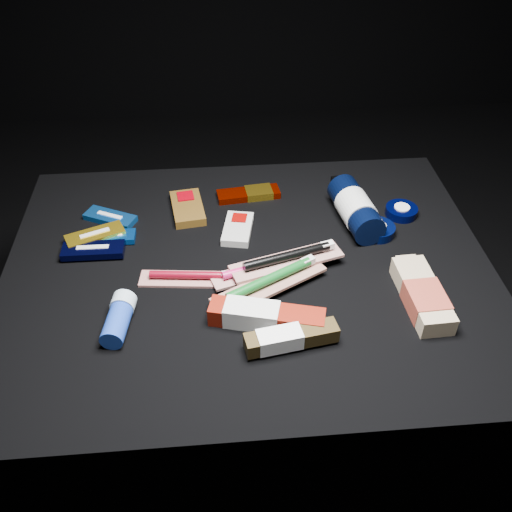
{
  "coord_description": "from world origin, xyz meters",
  "views": [
    {
      "loc": [
        -0.06,
        -0.86,
        1.15
      ],
      "look_at": [
        0.01,
        0.01,
        0.42
      ],
      "focal_mm": 40.0,
      "sensor_mm": 36.0,
      "label": 1
    }
  ],
  "objects": [
    {
      "name": "power_bar",
      "position": [
        0.03,
        0.25,
        0.41
      ],
      "size": [
        0.15,
        0.06,
        0.02
      ],
      "rotation": [
        0.0,
        0.0,
        0.11
      ],
      "color": "#700C00",
      "rests_on": "cloth_table"
    },
    {
      "name": "cream_tin_lower",
      "position": [
        0.28,
        0.09,
        0.41
      ],
      "size": [
        0.08,
        0.08,
        0.02
      ],
      "rotation": [
        0.0,
        0.0,
        -0.06
      ],
      "color": "black",
      "rests_on": "cloth_table"
    },
    {
      "name": "toothbrush_pack_2",
      "position": [
        0.04,
        -0.07,
        0.42
      ],
      "size": [
        0.23,
        0.16,
        0.03
      ],
      "rotation": [
        0.0,
        0.0,
        0.5
      ],
      "color": "#A9A39E",
      "rests_on": "cloth_table"
    },
    {
      "name": "toothpaste_carton_green",
      "position": [
        0.05,
        -0.21,
        0.42
      ],
      "size": [
        0.17,
        0.06,
        0.03
      ],
      "rotation": [
        0.0,
        0.0,
        0.16
      ],
      "color": "#382A11",
      "rests_on": "cloth_table"
    },
    {
      "name": "bodywash_bottle",
      "position": [
        0.31,
        -0.13,
        0.42
      ],
      "size": [
        0.07,
        0.19,
        0.04
      ],
      "rotation": [
        0.0,
        0.0,
        0.04
      ],
      "color": "tan",
      "rests_on": "cloth_table"
    },
    {
      "name": "luna_bar_3",
      "position": [
        -0.32,
        0.11,
        0.41
      ],
      "size": [
        0.13,
        0.09,
        0.02
      ],
      "rotation": [
        0.0,
        0.0,
        0.39
      ],
      "color": "#B28C16",
      "rests_on": "cloth_table"
    },
    {
      "name": "toothpaste_carton_red",
      "position": [
        0.01,
        -0.16,
        0.42
      ],
      "size": [
        0.21,
        0.1,
        0.04
      ],
      "rotation": [
        0.0,
        0.0,
        -0.26
      ],
      "color": "maroon",
      "rests_on": "cloth_table"
    },
    {
      "name": "deodorant_stick",
      "position": [
        -0.24,
        -0.14,
        0.42
      ],
      "size": [
        0.06,
        0.11,
        0.04
      ],
      "rotation": [
        0.0,
        0.0,
        -0.14
      ],
      "color": "#1B3DA7",
      "rests_on": "cloth_table"
    },
    {
      "name": "cloth_table",
      "position": [
        0.0,
        0.0,
        0.2
      ],
      "size": [
        0.98,
        0.78,
        0.4
      ],
      "primitive_type": "cube",
      "color": "black",
      "rests_on": "ground"
    },
    {
      "name": "toothbrush_pack_1",
      "position": [
        0.02,
        -0.02,
        0.42
      ],
      "size": [
        0.21,
        0.1,
        0.02
      ],
      "rotation": [
        0.0,
        0.0,
        0.29
      ],
      "color": "silver",
      "rests_on": "cloth_table"
    },
    {
      "name": "ground",
      "position": [
        0.0,
        0.0,
        0.0
      ],
      "size": [
        3.0,
        3.0,
        0.0
      ],
      "primitive_type": "plane",
      "color": "black",
      "rests_on": "ground"
    },
    {
      "name": "toothbrush_pack_3",
      "position": [
        0.08,
        -0.02,
        0.43
      ],
      "size": [
        0.23,
        0.11,
        0.03
      ],
      "rotation": [
        0.0,
        0.0,
        0.28
      ],
      "color": "silver",
      "rests_on": "cloth_table"
    },
    {
      "name": "luna_bar_2",
      "position": [
        -0.31,
        0.07,
        0.41
      ],
      "size": [
        0.13,
        0.05,
        0.02
      ],
      "rotation": [
        0.0,
        0.0,
        -0.01
      ],
      "color": "black",
      "rests_on": "cloth_table"
    },
    {
      "name": "clif_bar_0",
      "position": [
        -0.12,
        0.21,
        0.41
      ],
      "size": [
        0.08,
        0.13,
        0.02
      ],
      "rotation": [
        0.0,
        0.0,
        0.13
      ],
      "color": "#4E3410",
      "rests_on": "cloth_table"
    },
    {
      "name": "toothbrush_pack_0",
      "position": [
        -0.12,
        -0.03,
        0.41
      ],
      "size": [
        0.2,
        0.07,
        0.02
      ],
      "rotation": [
        0.0,
        0.0,
        -0.11
      ],
      "color": "beige",
      "rests_on": "cloth_table"
    },
    {
      "name": "clif_bar_1",
      "position": [
        -0.01,
        0.12,
        0.41
      ],
      "size": [
        0.08,
        0.12,
        0.02
      ],
      "rotation": [
        0.0,
        0.0,
        -0.2
      ],
      "color": "#BAB9B2",
      "rests_on": "cloth_table"
    },
    {
      "name": "lotion_bottle",
      "position": [
        0.24,
        0.13,
        0.44
      ],
      "size": [
        0.09,
        0.23,
        0.07
      ],
      "rotation": [
        0.0,
        0.0,
        0.15
      ],
      "color": "black",
      "rests_on": "cloth_table"
    },
    {
      "name": "luna_bar_0",
      "position": [
        -0.29,
        0.18,
        0.41
      ],
      "size": [
        0.12,
        0.09,
        0.02
      ],
      "rotation": [
        0.0,
        0.0,
        -0.46
      ],
      "color": "#1358B2",
      "rests_on": "cloth_table"
    },
    {
      "name": "luna_bar_1",
      "position": [
        -0.29,
        0.11,
        0.41
      ],
      "size": [
        0.11,
        0.04,
        0.01
      ],
      "rotation": [
        0.0,
        0.0,
        -0.02
      ],
      "color": "#0B47A9",
      "rests_on": "cloth_table"
    },
    {
      "name": "cream_tin_upper",
      "position": [
        0.35,
        0.15,
        0.41
      ],
      "size": [
        0.07,
        0.07,
        0.02
      ],
      "rotation": [
        0.0,
        0.0,
        -0.12
      ],
      "color": "black",
      "rests_on": "cloth_table"
    }
  ]
}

